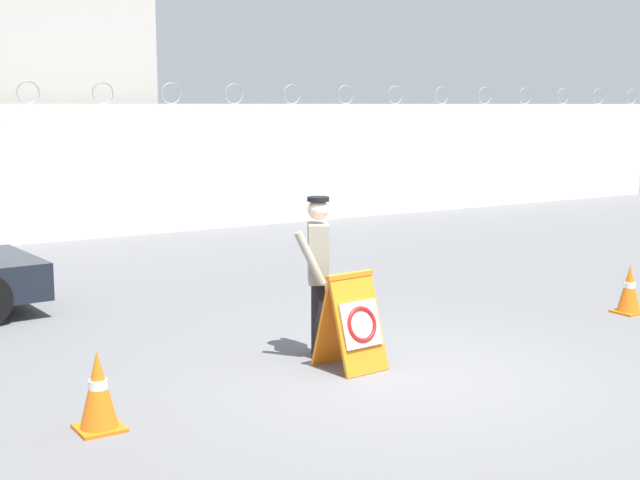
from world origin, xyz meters
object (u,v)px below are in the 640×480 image
object	(u,v)px
barricade_sign	(352,321)
security_guard	(318,268)
traffic_cone_near	(98,391)
traffic_cone_mid	(629,289)

from	to	relation	value
barricade_sign	security_guard	world-z (taller)	security_guard
barricade_sign	traffic_cone_near	xyz separation A→B (m)	(-2.88, -0.31, -0.17)
security_guard	traffic_cone_near	size ratio (longest dim) A/B	2.54
traffic_cone_mid	traffic_cone_near	bearing A→B (deg)	-176.97
traffic_cone_mid	security_guard	bearing A→B (deg)	173.76
security_guard	traffic_cone_mid	bearing A→B (deg)	113.58
security_guard	traffic_cone_mid	xyz separation A→B (m)	(4.66, -0.51, -0.68)
security_guard	traffic_cone_mid	world-z (taller)	security_guard
barricade_sign	security_guard	distance (m)	0.77
barricade_sign	traffic_cone_mid	distance (m)	4.61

